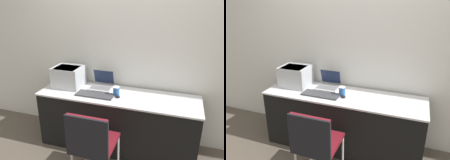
# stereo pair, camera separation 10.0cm
# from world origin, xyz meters

# --- Properties ---
(ground_plane) EXTENTS (14.00, 14.00, 0.00)m
(ground_plane) POSITION_xyz_m (0.00, 0.00, 0.00)
(ground_plane) COLOR brown
(wall_back) EXTENTS (8.00, 0.05, 2.60)m
(wall_back) POSITION_xyz_m (0.00, 0.64, 1.30)
(wall_back) COLOR silver
(wall_back) RESTS_ON ground_plane
(table) EXTENTS (2.02, 0.59, 0.76)m
(table) POSITION_xyz_m (0.00, 0.29, 0.38)
(table) COLOR black
(table) RESTS_ON ground_plane
(printer) EXTENTS (0.38, 0.34, 0.28)m
(printer) POSITION_xyz_m (-0.71, 0.36, 0.91)
(printer) COLOR #B2B7BC
(printer) RESTS_ON table
(laptop_left) EXTENTS (0.31, 0.28, 0.23)m
(laptop_left) POSITION_xyz_m (-0.27, 0.45, 0.81)
(laptop_left) COLOR #B7B7BC
(laptop_left) RESTS_ON table
(external_keyboard) EXTENTS (0.47, 0.17, 0.02)m
(external_keyboard) POSITION_xyz_m (-0.26, 0.18, 0.77)
(external_keyboard) COLOR #3D3D42
(external_keyboard) RESTS_ON table
(coffee_cup) EXTENTS (0.08, 0.08, 0.12)m
(coffee_cup) POSITION_xyz_m (-0.01, 0.27, 0.82)
(coffee_cup) COLOR #285699
(coffee_cup) RESTS_ON table
(mouse) EXTENTS (0.06, 0.05, 0.03)m
(mouse) POSITION_xyz_m (0.03, 0.21, 0.77)
(mouse) COLOR black
(mouse) RESTS_ON table
(chair) EXTENTS (0.44, 0.47, 0.87)m
(chair) POSITION_xyz_m (-0.07, -0.40, 0.54)
(chair) COLOR maroon
(chair) RESTS_ON ground_plane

